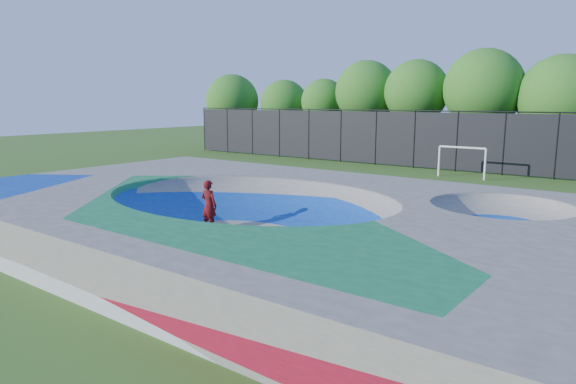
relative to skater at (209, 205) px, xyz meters
The scene contains 7 objects.
ground 2.00m from the skater, ahead, with size 120.00×120.00×0.00m, color #315517.
skate_deck 1.78m from the skater, ahead, with size 22.00×14.00×1.50m, color gray.
skater is the anchor object (origin of this frame).
skateboard 0.90m from the skater, ahead, with size 0.78×0.22×0.05m, color black.
soccer_goal 18.64m from the skater, 80.51° to the left, with size 2.94×0.12×1.94m.
fence 21.27m from the skater, 85.23° to the left, with size 48.09×0.09×4.04m.
treeline 26.58m from the skater, 83.62° to the left, with size 53.69×7.30×8.39m.
Camera 1 is at (11.60, -13.08, 4.70)m, focal length 32.00 mm.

